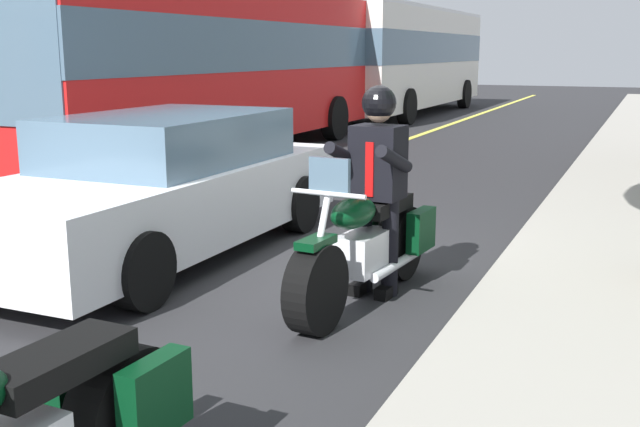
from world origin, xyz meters
The scene contains 7 objects.
ground_plane centered at (0.00, 0.00, 0.00)m, with size 80.00×80.00×0.00m, color #28282B.
lane_center_stripe centered at (0.00, -2.00, 0.01)m, with size 60.00×0.16×0.01m, color #E5DB4C.
motorcycle_main centered at (0.74, 1.15, 0.45)m, with size 2.22×0.71×1.26m.
rider_main centered at (0.55, 1.16, 1.04)m, with size 0.65×0.58×1.74m.
bus_near centered at (-6.54, -4.73, 1.87)m, with size 11.05×2.70×3.30m.
bus_far centered at (-17.11, -4.30, 1.87)m, with size 11.05×2.70×3.30m.
car_silver centered at (0.17, -1.23, 0.69)m, with size 4.60×1.92×1.40m.
Camera 1 is at (6.35, 3.21, 2.01)m, focal length 42.61 mm.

